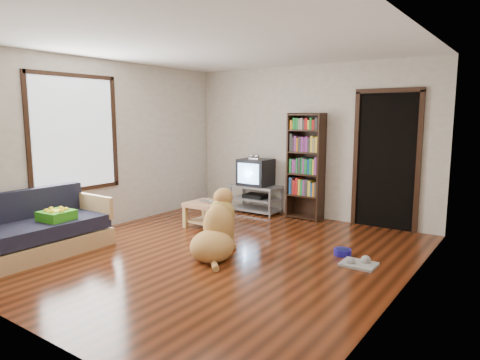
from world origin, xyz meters
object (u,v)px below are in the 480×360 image
Objects in this scene: grey_rag at (359,264)px; sofa at (36,234)px; dog_bowl at (342,252)px; coffee_table at (206,210)px; dog at (217,231)px; green_cushion at (57,215)px; tv_stand at (256,198)px; laptop at (205,202)px; crt_tv at (256,172)px; bookshelf at (306,161)px.

sofa reaches higher than grey_rag.
dog_bowl is 0.40× the size of coffee_table.
dog_bowl is 1.62m from dog.
dog_bowl is at bearing 27.50° from green_cushion.
green_cushion reaches higher than coffee_table.
tv_stand is at bearing 74.98° from sofa.
laptop reaches higher than grey_rag.
dog is at bearing -31.57° from laptop.
green_cushion is 3.84m from grey_rag.
tv_stand is 1.64× the size of coffee_table.
crt_tv reaches higher than tv_stand.
crt_tv is at bearing 75.07° from sofa.
coffee_table reaches higher than grey_rag.
dog is at bearing -156.88° from grey_rag.
bookshelf is at bearing 54.47° from coffee_table.
coffee_table is at bearing 134.85° from dog.
dog is (-0.00, -2.45, -0.68)m from bookshelf.
tv_stand is 1.34m from coffee_table.
dog_bowl is (3.09, 1.98, -0.44)m from green_cushion.
crt_tv is 0.99m from bookshelf.
crt_tv is at bearing 111.69° from dog.
crt_tv is at bearing 147.19° from dog_bowl.
laptop is 0.17× the size of sofa.
sofa is at bearing -150.88° from grey_rag.
green_cushion is 0.64× the size of crt_tv.
bookshelf is at bearing 130.41° from dog_bowl.
grey_rag is at bearing -33.36° from tv_stand.
crt_tv reaches higher than coffee_table.
green_cushion is at bearing -98.21° from laptop.
crt_tv is at bearing -175.68° from bookshelf.
crt_tv is 2.59m from dog.
dog_bowl is 2.21m from bookshelf.
grey_rag is (3.39, 1.73, -0.47)m from green_cushion.
laptop is 0.17× the size of bookshelf.
green_cushion is 3.52m from tv_stand.
green_cushion is at bearing -147.33° from dog_bowl.
tv_stand is 0.50× the size of bookshelf.
tv_stand is at bearing 87.02° from coffee_table.
grey_rag is 0.22× the size of sofa.
bookshelf is at bearing 4.32° from crt_tv.
bookshelf reaches higher than green_cushion.
grey_rag is 0.73× the size of coffee_table.
coffee_table is at bearing 172.61° from grey_rag.
sofa is (-3.21, -2.21, 0.22)m from dog_bowl.
crt_tv is (-2.54, 1.69, 0.73)m from grey_rag.
dog is at bearing -144.30° from dog_bowl.
bookshelf is 2.54m from dog.
laptop is 1.42m from dog.
crt_tv is (0.00, 0.02, 0.47)m from tv_stand.
grey_rag is (0.30, -0.25, -0.03)m from dog_bowl.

